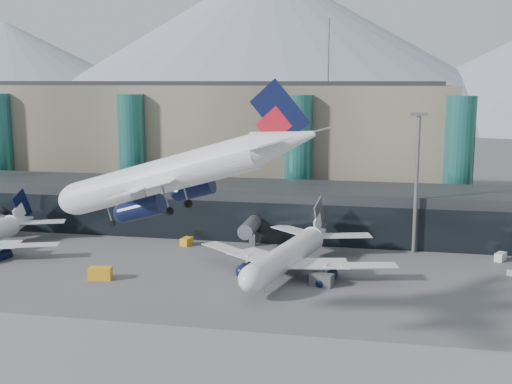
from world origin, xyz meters
TOP-DOWN VIEW (x-y plane):
  - ground at (0.00, 0.00)m, footprint 900.00×900.00m
  - concourse at (-0.02, 57.73)m, footprint 170.00×27.00m
  - terminal_main at (-25.00, 90.00)m, footprint 130.00×30.00m
  - teal_towers at (-14.99, 74.01)m, footprint 116.40×19.40m
  - mountain_ridge at (15.97, 380.00)m, footprint 910.00×400.00m
  - lightmast_mid at (30.00, 48.00)m, footprint 3.00×1.20m
  - hero_jet at (3.32, -4.22)m, footprint 33.14×32.93m
  - jet_parked_mid at (10.05, 32.44)m, footprint 35.47×36.49m
  - veh_b at (-12.50, 44.75)m, footprint 2.05×2.81m
  - veh_c at (15.34, 25.20)m, footprint 3.85×2.68m
  - veh_d at (44.76, 45.28)m, footprint 2.42×2.86m
  - veh_g at (9.27, 34.97)m, footprint 1.67×2.36m
  - veh_h at (-19.45, 21.47)m, footprint 3.86×2.47m

SIDE VIEW (x-z plane):
  - ground at x=0.00m, z-range 0.00..0.00m
  - veh_g at x=9.27m, z-range 0.00..1.25m
  - veh_d at x=44.76m, z-range 0.00..1.44m
  - veh_b at x=-12.50m, z-range 0.00..1.47m
  - veh_c at x=15.34m, z-range 0.00..1.94m
  - veh_h at x=-19.45m, z-range 0.00..1.99m
  - jet_parked_mid at x=10.05m, z-range -1.43..10.30m
  - concourse at x=-0.02m, z-range -0.03..9.97m
  - teal_towers at x=-14.99m, z-range -8.99..37.01m
  - lightmast_mid at x=30.00m, z-range 1.62..27.22m
  - terminal_main at x=-25.00m, z-range -0.06..30.94m
  - hero_jet at x=3.32m, z-range 17.05..27.78m
  - mountain_ridge at x=15.97m, z-range -9.26..100.74m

